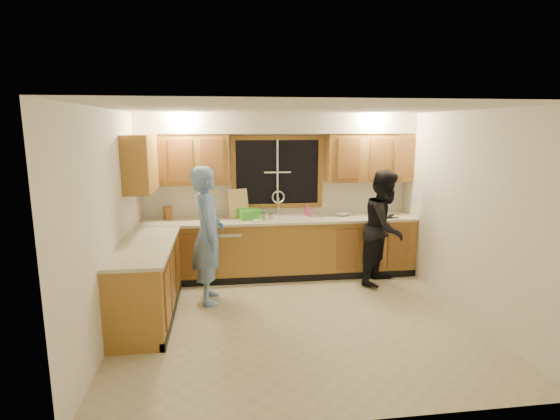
# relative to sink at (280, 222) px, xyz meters

# --- Properties ---
(floor) EXTENTS (4.20, 4.20, 0.00)m
(floor) POSITION_rel_sink_xyz_m (0.00, -1.60, -0.86)
(floor) COLOR #BEB492
(floor) RESTS_ON ground
(ceiling) EXTENTS (4.20, 4.20, 0.00)m
(ceiling) POSITION_rel_sink_xyz_m (0.00, -1.60, 1.64)
(ceiling) COLOR silver
(wall_back) EXTENTS (4.20, 0.00, 4.20)m
(wall_back) POSITION_rel_sink_xyz_m (0.00, 0.30, 0.39)
(wall_back) COLOR white
(wall_back) RESTS_ON ground
(wall_left) EXTENTS (0.00, 3.80, 3.80)m
(wall_left) POSITION_rel_sink_xyz_m (-2.10, -1.60, 0.39)
(wall_left) COLOR white
(wall_left) RESTS_ON ground
(wall_right) EXTENTS (0.00, 3.80, 3.80)m
(wall_right) POSITION_rel_sink_xyz_m (2.10, -1.60, 0.39)
(wall_right) COLOR white
(wall_right) RESTS_ON ground
(base_cabinets_back) EXTENTS (4.20, 0.60, 0.88)m
(base_cabinets_back) POSITION_rel_sink_xyz_m (0.00, -0.00, -0.42)
(base_cabinets_back) COLOR #A97731
(base_cabinets_back) RESTS_ON ground
(base_cabinets_left) EXTENTS (0.60, 1.90, 0.88)m
(base_cabinets_left) POSITION_rel_sink_xyz_m (-1.80, -1.25, -0.42)
(base_cabinets_left) COLOR #A97731
(base_cabinets_left) RESTS_ON ground
(countertop_back) EXTENTS (4.20, 0.63, 0.04)m
(countertop_back) POSITION_rel_sink_xyz_m (0.00, -0.02, 0.04)
(countertop_back) COLOR beige
(countertop_back) RESTS_ON base_cabinets_back
(countertop_left) EXTENTS (0.63, 1.90, 0.04)m
(countertop_left) POSITION_rel_sink_xyz_m (-1.79, -1.25, 0.04)
(countertop_left) COLOR beige
(countertop_left) RESTS_ON base_cabinets_left
(upper_cabinets_left) EXTENTS (1.35, 0.33, 0.75)m
(upper_cabinets_left) POSITION_rel_sink_xyz_m (-1.43, 0.13, 0.96)
(upper_cabinets_left) COLOR #A97731
(upper_cabinets_left) RESTS_ON wall_back
(upper_cabinets_right) EXTENTS (1.35, 0.33, 0.75)m
(upper_cabinets_right) POSITION_rel_sink_xyz_m (1.43, 0.13, 0.96)
(upper_cabinets_right) COLOR #A97731
(upper_cabinets_right) RESTS_ON wall_back
(upper_cabinets_return) EXTENTS (0.33, 0.90, 0.75)m
(upper_cabinets_return) POSITION_rel_sink_xyz_m (-1.94, -0.48, 0.96)
(upper_cabinets_return) COLOR #A97731
(upper_cabinets_return) RESTS_ON wall_left
(soffit) EXTENTS (4.20, 0.35, 0.30)m
(soffit) POSITION_rel_sink_xyz_m (0.00, 0.12, 1.49)
(soffit) COLOR white
(soffit) RESTS_ON wall_back
(window_frame) EXTENTS (1.44, 0.03, 1.14)m
(window_frame) POSITION_rel_sink_xyz_m (0.00, 0.29, 0.74)
(window_frame) COLOR black
(window_frame) RESTS_ON wall_back
(sink) EXTENTS (0.86, 0.52, 0.57)m
(sink) POSITION_rel_sink_xyz_m (0.00, 0.00, 0.00)
(sink) COLOR white
(sink) RESTS_ON countertop_back
(dishwasher) EXTENTS (0.60, 0.56, 0.82)m
(dishwasher) POSITION_rel_sink_xyz_m (-0.85, -0.01, -0.45)
(dishwasher) COLOR white
(dishwasher) RESTS_ON floor
(stove) EXTENTS (0.58, 0.75, 0.90)m
(stove) POSITION_rel_sink_xyz_m (-1.80, -1.82, -0.41)
(stove) COLOR white
(stove) RESTS_ON floor
(man) EXTENTS (0.48, 0.69, 1.81)m
(man) POSITION_rel_sink_xyz_m (-1.07, -0.87, 0.04)
(man) COLOR #6B90CA
(man) RESTS_ON floor
(woman) EXTENTS (1.03, 1.04, 1.69)m
(woman) POSITION_rel_sink_xyz_m (1.49, -0.50, -0.02)
(woman) COLOR black
(woman) RESTS_ON floor
(knife_block) EXTENTS (0.14, 0.13, 0.20)m
(knife_block) POSITION_rel_sink_xyz_m (-1.70, 0.16, 0.15)
(knife_block) COLOR #925B28
(knife_block) RESTS_ON countertop_back
(cutting_board) EXTENTS (0.35, 0.24, 0.44)m
(cutting_board) POSITION_rel_sink_xyz_m (-0.63, 0.16, 0.28)
(cutting_board) COLOR tan
(cutting_board) RESTS_ON countertop_back
(dish_crate) EXTENTS (0.37, 0.35, 0.15)m
(dish_crate) POSITION_rel_sink_xyz_m (-0.46, 0.02, 0.13)
(dish_crate) COLOR green
(dish_crate) RESTS_ON countertop_back
(soap_bottle) EXTENTS (0.11, 0.11, 0.20)m
(soap_bottle) POSITION_rel_sink_xyz_m (0.45, 0.10, 0.15)
(soap_bottle) COLOR #E15594
(soap_bottle) RESTS_ON countertop_back
(bowl) EXTENTS (0.29, 0.29, 0.06)m
(bowl) POSITION_rel_sink_xyz_m (1.00, 0.07, 0.08)
(bowl) COLOR silver
(bowl) RESTS_ON countertop_back
(can_left) EXTENTS (0.09, 0.09, 0.13)m
(can_left) POSITION_rel_sink_xyz_m (-0.28, -0.21, 0.12)
(can_left) COLOR beige
(can_left) RESTS_ON countertop_back
(can_right) EXTENTS (0.08, 0.08, 0.11)m
(can_right) POSITION_rel_sink_xyz_m (-0.16, -0.19, 0.11)
(can_right) COLOR beige
(can_right) RESTS_ON countertop_back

